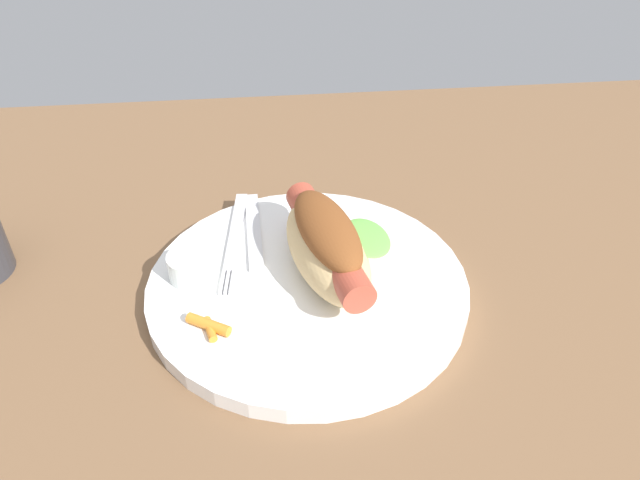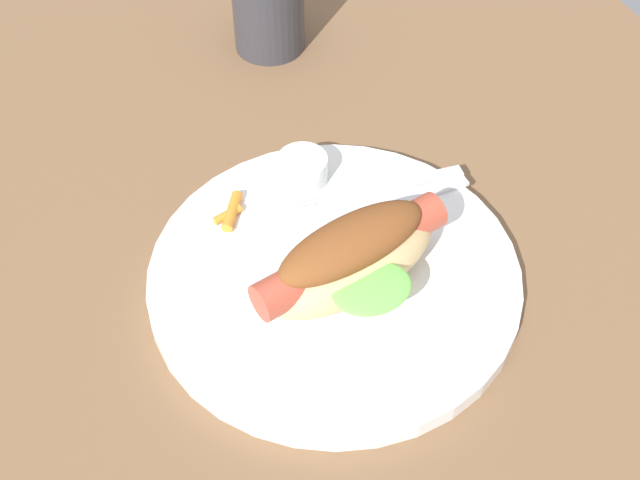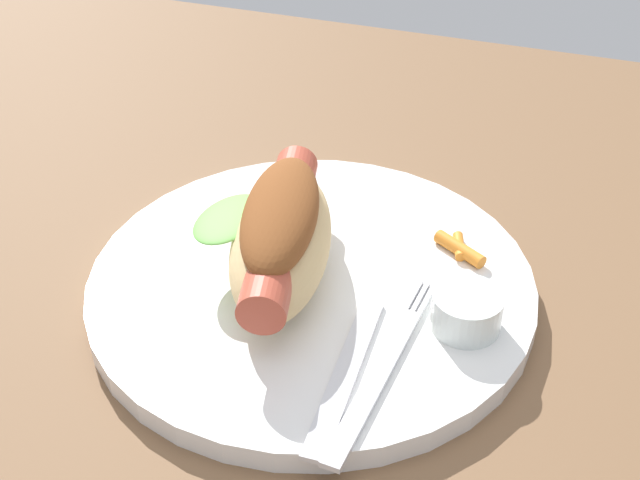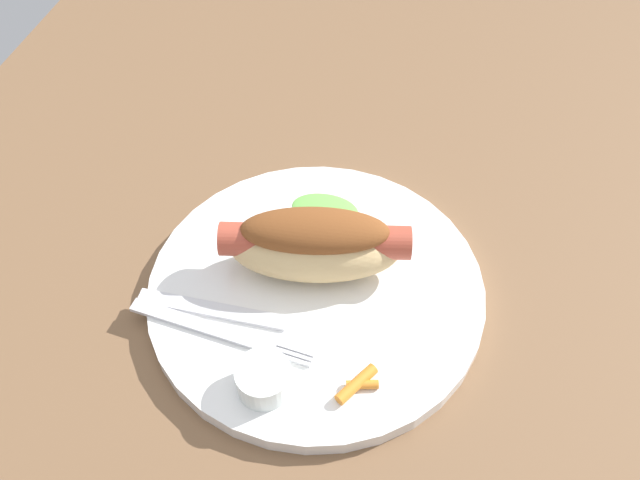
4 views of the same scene
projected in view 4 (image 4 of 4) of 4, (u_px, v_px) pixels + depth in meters
ground_plane at (308, 305)px, 61.29cm from camera, size 120.00×90.00×1.80cm
plate at (316, 290)px, 60.30cm from camera, size 29.55×29.55×1.60cm
hot_dog at (317, 243)px, 58.26cm from camera, size 10.54×16.55×6.60cm
sauce_ramekin at (263, 379)px, 52.49cm from camera, size 4.36×4.36×2.43cm
fork at (216, 331)px, 56.46cm from camera, size 2.74×16.34×0.40cm
knife at (212, 309)px, 57.82cm from camera, size 1.74×13.11×0.36cm
carrot_garnish at (358, 384)px, 53.06cm from camera, size 3.90×3.21×0.94cm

